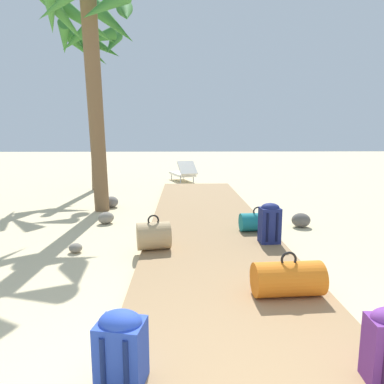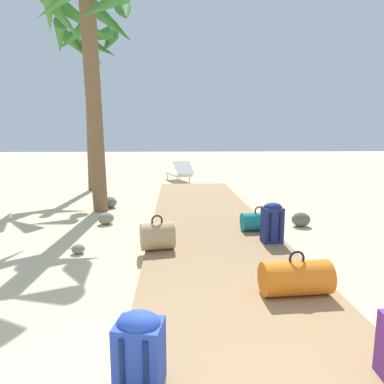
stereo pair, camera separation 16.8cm
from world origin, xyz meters
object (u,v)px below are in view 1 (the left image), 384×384
object	(u,v)px
duffel_bag_tan	(154,236)
palm_tree_near_left	(89,39)
palm_tree_far_left	(90,56)
backpack_navy	(270,222)
duffel_bag_teal	(257,222)
lounge_chair	(183,173)
duffel_bag_orange	(288,279)
backpack_blue	(121,346)

from	to	relation	value
duffel_bag_tan	palm_tree_near_left	world-z (taller)	palm_tree_near_left
palm_tree_far_left	palm_tree_near_left	xyz separation A→B (m)	(0.85, -3.39, -0.40)
backpack_navy	duffel_bag_teal	xyz separation A→B (m)	(-0.04, 0.65, -0.16)
backpack_navy	palm_tree_far_left	xyz separation A→B (m)	(-4.02, 5.89, 3.60)
duffel_bag_teal	palm_tree_far_left	xyz separation A→B (m)	(-3.98, 5.25, 3.76)
backpack_navy	duffel_bag_teal	distance (m)	0.67
duffel_bag_tan	backpack_navy	distance (m)	1.73
palm_tree_far_left	palm_tree_near_left	distance (m)	3.52
lounge_chair	duffel_bag_orange	bearing A→B (deg)	-83.75
backpack_blue	lounge_chair	bearing A→B (deg)	87.61
backpack_navy	lounge_chair	world-z (taller)	lounge_chair
palm_tree_far_left	duffel_bag_orange	bearing A→B (deg)	-63.63
backpack_navy	backpack_blue	bearing A→B (deg)	-120.13
duffel_bag_tan	palm_tree_far_left	xyz separation A→B (m)	(-2.32, 6.14, 3.72)
duffel_bag_tan	backpack_navy	xyz separation A→B (m)	(1.70, 0.25, 0.12)
duffel_bag_teal	palm_tree_far_left	bearing A→B (deg)	127.21
backpack_navy	duffel_bag_orange	bearing A→B (deg)	-98.18
palm_tree_far_left	lounge_chair	world-z (taller)	palm_tree_far_left
backpack_blue	backpack_navy	xyz separation A→B (m)	(1.69, 2.92, 0.06)
lounge_chair	backpack_blue	bearing A→B (deg)	-92.39
backpack_navy	palm_tree_near_left	xyz separation A→B (m)	(-3.17, 2.50, 3.20)
lounge_chair	duffel_bag_tan	bearing A→B (deg)	-93.28
duffel_bag_tan	lounge_chair	bearing A→B (deg)	86.72
backpack_navy	duffel_bag_teal	size ratio (longest dim) A/B	1.00
palm_tree_near_left	backpack_navy	bearing A→B (deg)	-38.23
backpack_blue	palm_tree_far_left	size ratio (longest dim) A/B	0.10
backpack_navy	palm_tree_far_left	world-z (taller)	palm_tree_far_left
duffel_bag_teal	lounge_chair	world-z (taller)	lounge_chair
backpack_blue	duffel_bag_teal	size ratio (longest dim) A/B	0.82
backpack_navy	palm_tree_near_left	world-z (taller)	palm_tree_near_left
duffel_bag_teal	palm_tree_far_left	size ratio (longest dim) A/B	0.13
duffel_bag_tan	palm_tree_far_left	world-z (taller)	palm_tree_far_left
duffel_bag_orange	palm_tree_near_left	size ratio (longest dim) A/B	0.15
duffel_bag_orange	palm_tree_far_left	xyz separation A→B (m)	(-3.77, 7.62, 3.74)
backpack_navy	lounge_chair	distance (m)	7.63
duffel_bag_tan	duffel_bag_orange	distance (m)	2.07
duffel_bag_teal	palm_tree_far_left	world-z (taller)	palm_tree_far_left
duffel_bag_teal	lounge_chair	xyz separation A→B (m)	(-1.22, 6.88, 0.09)
backpack_blue	duffel_bag_tan	world-z (taller)	duffel_bag_tan
duffel_bag_tan	duffel_bag_orange	xyz separation A→B (m)	(1.46, -1.47, -0.02)
duffel_bag_teal	lounge_chair	distance (m)	6.98
lounge_chair	duffel_bag_teal	bearing A→B (deg)	-79.93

